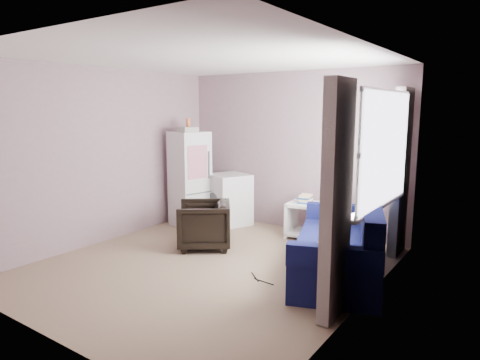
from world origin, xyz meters
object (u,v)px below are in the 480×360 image
(washing_machine, at_px, (229,198))
(side_table, at_px, (305,217))
(sofa, at_px, (343,248))
(armchair, at_px, (204,222))
(fridge, at_px, (190,178))

(washing_machine, distance_m, side_table, 1.39)
(sofa, bearing_deg, armchair, 164.34)
(fridge, distance_m, side_table, 2.00)
(fridge, height_order, washing_machine, fridge)
(armchair, relative_size, fridge, 0.41)
(washing_machine, xyz_separation_m, sofa, (2.41, -1.06, -0.11))
(armchair, xyz_separation_m, fridge, (-0.96, 0.80, 0.43))
(washing_machine, relative_size, sofa, 0.39)
(side_table, xyz_separation_m, sofa, (1.03, -1.11, 0.02))
(side_table, relative_size, sofa, 0.30)
(fridge, bearing_deg, sofa, 1.51)
(fridge, height_order, side_table, fridge)
(armchair, height_order, sofa, sofa)
(fridge, xyz_separation_m, washing_machine, (0.51, 0.40, -0.35))
(armchair, xyz_separation_m, side_table, (0.93, 1.25, -0.05))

